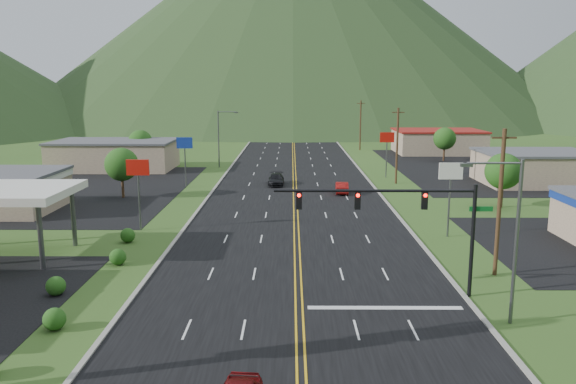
{
  "coord_description": "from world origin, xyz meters",
  "views": [
    {
      "loc": [
        -0.46,
        -18.83,
        12.69
      ],
      "look_at": [
        -0.72,
        24.73,
        4.5
      ],
      "focal_mm": 35.0,
      "sensor_mm": 36.0,
      "label": 1
    }
  ],
  "objects_px": {
    "streetlight_east": "(511,231)",
    "gas_canopy": "(2,194)",
    "streetlight_west": "(221,135)",
    "car_red_far": "(342,188)",
    "car_dark_mid": "(276,180)",
    "traffic_signal": "(407,212)"
  },
  "relations": [
    {
      "from": "streetlight_west",
      "to": "traffic_signal",
      "type": "bearing_deg",
      "value": -72.03
    },
    {
      "from": "traffic_signal",
      "to": "streetlight_west",
      "type": "height_order",
      "value": "streetlight_west"
    },
    {
      "from": "traffic_signal",
      "to": "streetlight_east",
      "type": "xyz_separation_m",
      "value": [
        4.7,
        -4.0,
        -0.15
      ]
    },
    {
      "from": "streetlight_east",
      "to": "gas_canopy",
      "type": "relative_size",
      "value": 0.9
    },
    {
      "from": "streetlight_east",
      "to": "gas_canopy",
      "type": "height_order",
      "value": "streetlight_east"
    },
    {
      "from": "streetlight_east",
      "to": "gas_canopy",
      "type": "bearing_deg",
      "value": 160.12
    },
    {
      "from": "streetlight_west",
      "to": "car_red_far",
      "type": "relative_size",
      "value": 2.13
    },
    {
      "from": "streetlight_east",
      "to": "streetlight_west",
      "type": "relative_size",
      "value": 1.0
    },
    {
      "from": "car_dark_mid",
      "to": "streetlight_east",
      "type": "bearing_deg",
      "value": -72.36
    },
    {
      "from": "streetlight_east",
      "to": "car_dark_mid",
      "type": "relative_size",
      "value": 1.82
    },
    {
      "from": "traffic_signal",
      "to": "gas_canopy",
      "type": "bearing_deg",
      "value": 164.3
    },
    {
      "from": "car_dark_mid",
      "to": "car_red_far",
      "type": "height_order",
      "value": "car_dark_mid"
    },
    {
      "from": "streetlight_west",
      "to": "streetlight_east",
      "type": "bearing_deg",
      "value": -69.14
    },
    {
      "from": "traffic_signal",
      "to": "streetlight_west",
      "type": "bearing_deg",
      "value": 107.97
    },
    {
      "from": "car_dark_mid",
      "to": "gas_canopy",
      "type": "bearing_deg",
      "value": -121.59
    },
    {
      "from": "car_dark_mid",
      "to": "car_red_far",
      "type": "bearing_deg",
      "value": -34.82
    },
    {
      "from": "car_red_far",
      "to": "gas_canopy",
      "type": "bearing_deg",
      "value": 45.82
    },
    {
      "from": "streetlight_east",
      "to": "gas_canopy",
      "type": "xyz_separation_m",
      "value": [
        -33.18,
        12.0,
        -0.31
      ]
    },
    {
      "from": "traffic_signal",
      "to": "streetlight_west",
      "type": "distance_m",
      "value": 58.88
    },
    {
      "from": "streetlight_west",
      "to": "car_red_far",
      "type": "height_order",
      "value": "streetlight_west"
    },
    {
      "from": "traffic_signal",
      "to": "streetlight_east",
      "type": "height_order",
      "value": "streetlight_east"
    },
    {
      "from": "traffic_signal",
      "to": "car_dark_mid",
      "type": "height_order",
      "value": "traffic_signal"
    }
  ]
}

